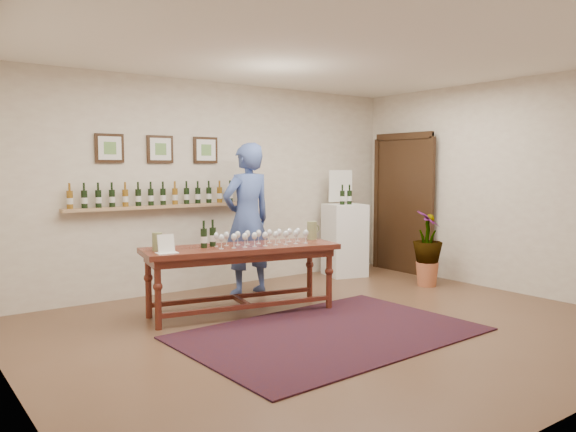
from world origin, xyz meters
TOP-DOWN VIEW (x-y plane):
  - ground at (0.00, 0.00)m, footprint 6.00×6.00m
  - room_shell at (2.11, 1.86)m, footprint 6.00×6.00m
  - rug at (-0.18, -0.16)m, footprint 2.95×2.03m
  - tasting_table at (-0.48, 1.04)m, footprint 2.27×1.11m
  - table_glasses at (-0.24, 0.97)m, footprint 1.22×0.49m
  - table_bottles at (-0.82, 1.17)m, footprint 0.30×0.22m
  - pitcher_left at (-1.39, 1.23)m, footprint 0.16×0.16m
  - pitcher_right at (0.51, 1.01)m, footprint 0.14×0.14m
  - menu_card at (-1.37, 1.05)m, footprint 0.23×0.17m
  - display_pedestal at (1.97, 2.04)m, footprint 0.67×0.67m
  - pedestal_bottles at (1.93, 1.97)m, footprint 0.35×0.17m
  - info_sign at (2.04, 2.22)m, footprint 0.38×0.12m
  - potted_plant at (2.38, 0.77)m, footprint 0.68×0.68m
  - person at (0.10, 1.82)m, footprint 0.74×0.51m

SIDE VIEW (x-z plane):
  - ground at x=0.00m, z-range 0.00..0.00m
  - rug at x=-0.18m, z-range 0.00..0.02m
  - potted_plant at x=2.38m, z-range 0.08..0.98m
  - display_pedestal at x=1.97m, z-range 0.00..1.09m
  - tasting_table at x=-0.48m, z-range 0.27..1.04m
  - table_glasses at x=-0.24m, z-range 0.77..0.94m
  - menu_card at x=-1.37m, z-range 0.77..0.96m
  - pitcher_left at x=-1.39m, z-range 0.77..0.97m
  - pitcher_right at x=0.51m, z-range 0.77..0.99m
  - table_bottles at x=-0.82m, z-range 0.77..1.06m
  - person at x=0.10m, z-range 0.00..1.96m
  - room_shell at x=2.11m, z-range -1.88..4.12m
  - pedestal_bottles at x=1.93m, z-range 1.09..1.43m
  - info_sign at x=2.04m, z-range 1.09..1.63m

